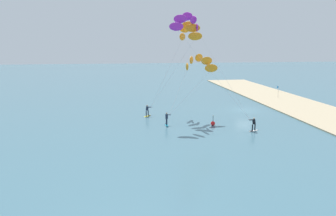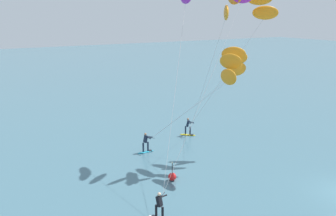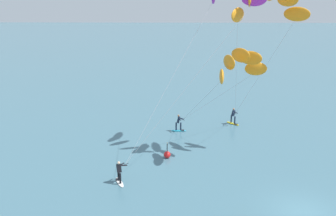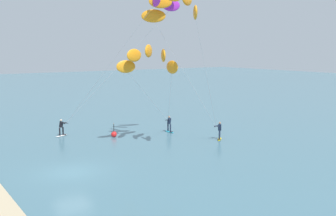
# 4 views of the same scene
# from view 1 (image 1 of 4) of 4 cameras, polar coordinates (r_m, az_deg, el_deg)

# --- Properties ---
(ground_plane) EXTENTS (240.00, 240.00, 0.00)m
(ground_plane) POSITION_cam_1_polar(r_m,az_deg,el_deg) (52.82, 13.12, -0.37)
(ground_plane) COLOR #426B7A
(sand_strip) EXTENTS (80.00, 10.59, 0.16)m
(sand_strip) POSITION_cam_1_polar(r_m,az_deg,el_deg) (57.24, 22.56, 0.03)
(sand_strip) COLOR tan
(sand_strip) RESTS_ON ground
(kitesurfer_nearshore) EXTENTS (11.08, 9.96, 14.41)m
(kitesurfer_nearshore) POSITION_cam_1_polar(r_m,az_deg,el_deg) (45.15, 3.72, 14.12)
(kitesurfer_nearshore) COLOR white
(kitesurfer_nearshore) RESTS_ON ground
(kitesurfer_mid_water) EXTENTS (6.34, 8.17, 13.38)m
(kitesurfer_mid_water) POSITION_cam_1_polar(r_m,az_deg,el_deg) (48.00, 3.34, 12.74)
(kitesurfer_mid_water) COLOR yellow
(kitesurfer_mid_water) RESTS_ON ground
(kitesurfer_far_out) EXTENTS (7.79, 7.66, 8.89)m
(kitesurfer_far_out) POSITION_cam_1_polar(r_m,az_deg,el_deg) (46.18, 5.19, 7.48)
(kitesurfer_far_out) COLOR #23ADD1
(kitesurfer_far_out) RESTS_ON ground
(marker_buoy) EXTENTS (0.56, 0.56, 1.38)m
(marker_buoy) POSITION_cam_1_polar(r_m,az_deg,el_deg) (42.32, 7.81, -2.64)
(marker_buoy) COLOR red
(marker_buoy) RESTS_ON ground
(beach_flag) EXTENTS (0.56, 0.05, 2.20)m
(beach_flag) POSITION_cam_1_polar(r_m,az_deg,el_deg) (65.47, 18.58, 3.07)
(beach_flag) COLOR gray
(beach_flag) RESTS_ON sand_strip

